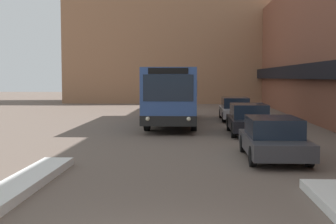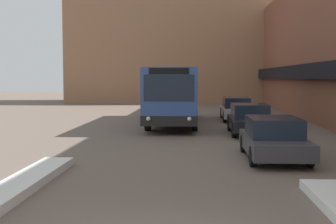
# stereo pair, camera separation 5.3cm
# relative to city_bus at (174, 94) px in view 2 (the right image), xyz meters

# --- Properties ---
(building_backdrop_far) EXTENTS (26.00, 8.00, 19.94)m
(building_backdrop_far) POSITION_rel_city_bus_xyz_m (0.59, 24.60, 8.24)
(building_backdrop_far) COLOR #996B4C
(building_backdrop_far) RESTS_ON ground_plane
(city_bus) EXTENTS (2.65, 11.88, 3.17)m
(city_bus) POSITION_rel_city_bus_xyz_m (0.00, 0.00, 0.00)
(city_bus) COLOR #335193
(city_bus) RESTS_ON ground_plane
(parked_car_front) EXTENTS (1.89, 4.42, 1.37)m
(parked_car_front) POSITION_rel_city_bus_xyz_m (3.79, -11.58, -1.04)
(parked_car_front) COLOR #38383D
(parked_car_front) RESTS_ON ground_plane
(parked_car_middle) EXTENTS (1.87, 4.42, 1.43)m
(parked_car_middle) POSITION_rel_city_bus_xyz_m (3.79, -4.77, -1.01)
(parked_car_middle) COLOR black
(parked_car_middle) RESTS_ON ground_plane
(parked_car_back) EXTENTS (1.81, 4.76, 1.44)m
(parked_car_back) POSITION_rel_city_bus_xyz_m (3.79, 2.51, -1.01)
(parked_car_back) COLOR #B7B7BC
(parked_car_back) RESTS_ON ground_plane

